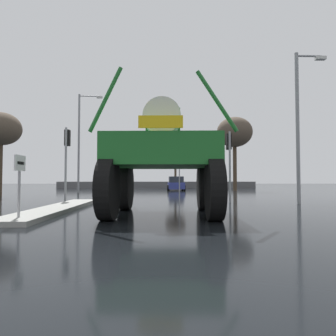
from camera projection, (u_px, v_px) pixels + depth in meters
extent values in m
plane|color=black|center=(154.00, 195.00, 21.92)|extent=(120.00, 120.00, 0.00)
cube|color=gray|center=(58.00, 208.00, 11.39)|extent=(1.25, 8.20, 0.15)
cylinder|color=#99999E|center=(19.00, 194.00, 8.16)|extent=(0.07, 0.07, 1.30)
cube|color=white|center=(20.00, 163.00, 8.22)|extent=(0.04, 0.60, 0.44)
cube|color=black|center=(21.00, 163.00, 8.22)|extent=(0.01, 0.36, 0.08)
cylinder|color=black|center=(125.00, 186.00, 11.77)|extent=(0.52, 1.88, 1.86)
cylinder|color=black|center=(204.00, 186.00, 11.70)|extent=(0.52, 1.88, 1.86)
cylinder|color=black|center=(108.00, 189.00, 8.66)|extent=(0.52, 1.88, 1.86)
cylinder|color=black|center=(214.00, 189.00, 8.60)|extent=(0.52, 1.88, 1.86)
cube|color=#1E6B28|center=(163.00, 153.00, 10.23)|extent=(3.82, 3.98, 0.97)
cube|color=#1A5B22|center=(163.00, 126.00, 10.66)|extent=(1.25, 1.32, 1.08)
cylinder|color=silver|center=(163.00, 120.00, 9.72)|extent=(1.26, 1.44, 1.19)
cylinder|color=#1E6B28|center=(105.00, 100.00, 8.60)|extent=(1.02, 0.17, 1.96)
cylinder|color=#1E6B28|center=(217.00, 101.00, 8.53)|extent=(1.25, 0.18, 1.85)
cube|color=yellow|center=(161.00, 122.00, 8.32)|extent=(1.28, 0.10, 0.36)
cube|color=navy|center=(176.00, 186.00, 32.18)|extent=(1.73, 4.11, 0.70)
cube|color=#23282D|center=(176.00, 179.00, 32.05)|extent=(1.57, 2.11, 0.64)
cylinder|color=black|center=(168.00, 187.00, 33.49)|extent=(0.18, 0.60, 0.60)
cylinder|color=black|center=(182.00, 187.00, 33.54)|extent=(0.18, 0.60, 0.60)
cylinder|color=black|center=(169.00, 188.00, 30.79)|extent=(0.18, 0.60, 0.60)
cylinder|color=black|center=(185.00, 188.00, 30.85)|extent=(0.18, 0.60, 0.60)
cylinder|color=gray|center=(66.00, 165.00, 15.06)|extent=(0.11, 0.11, 3.91)
cube|color=black|center=(67.00, 138.00, 15.33)|extent=(0.24, 0.32, 0.84)
sphere|color=#390503|center=(69.00, 133.00, 15.53)|extent=(0.17, 0.17, 0.17)
sphere|color=orange|center=(69.00, 138.00, 15.52)|extent=(0.17, 0.17, 0.17)
sphere|color=black|center=(68.00, 143.00, 15.51)|extent=(0.17, 0.17, 0.17)
cylinder|color=gray|center=(230.00, 167.00, 15.28)|extent=(0.11, 0.11, 3.73)
cube|color=black|center=(229.00, 142.00, 15.55)|extent=(0.24, 0.32, 0.84)
sphere|color=#390503|center=(228.00, 137.00, 15.75)|extent=(0.17, 0.17, 0.17)
sphere|color=orange|center=(228.00, 142.00, 15.74)|extent=(0.17, 0.17, 0.17)
sphere|color=black|center=(228.00, 147.00, 15.73)|extent=(0.17, 0.17, 0.17)
cylinder|color=gray|center=(179.00, 173.00, 29.65)|extent=(0.11, 0.11, 3.68)
cube|color=black|center=(179.00, 160.00, 29.92)|extent=(0.24, 0.32, 0.84)
sphere|color=#390503|center=(179.00, 158.00, 30.12)|extent=(0.17, 0.17, 0.17)
sphere|color=orange|center=(179.00, 160.00, 30.11)|extent=(0.17, 0.17, 0.17)
sphere|color=black|center=(179.00, 163.00, 30.10)|extent=(0.17, 0.17, 0.17)
cylinder|color=gray|center=(298.00, 128.00, 14.45)|extent=(0.18, 0.18, 7.53)
cylinder|color=gray|center=(308.00, 56.00, 14.60)|extent=(1.22, 0.10, 0.10)
cube|color=silver|center=(320.00, 58.00, 14.62)|extent=(0.50, 0.24, 0.16)
cylinder|color=gray|center=(79.00, 143.00, 26.10)|extent=(0.18, 0.18, 8.87)
cylinder|color=gray|center=(89.00, 96.00, 26.29)|extent=(1.81, 0.10, 0.10)
cube|color=silver|center=(100.00, 97.00, 26.31)|extent=(0.50, 0.24, 0.16)
cylinder|color=#473828|center=(0.00, 169.00, 20.72)|extent=(0.28, 0.28, 3.86)
ellipsoid|color=brown|center=(1.00, 129.00, 20.83)|extent=(2.76, 2.76, 2.34)
cylinder|color=#473828|center=(235.00, 168.00, 30.89)|extent=(0.40, 0.40, 4.92)
ellipsoid|color=brown|center=(235.00, 132.00, 31.03)|extent=(3.75, 3.75, 3.19)
cylinder|color=#473828|center=(175.00, 173.00, 41.14)|extent=(0.31, 0.31, 4.10)
ellipsoid|color=brown|center=(175.00, 152.00, 41.26)|extent=(2.99, 2.99, 2.55)
cube|color=#59595B|center=(157.00, 185.00, 39.45)|extent=(26.88, 0.24, 0.90)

